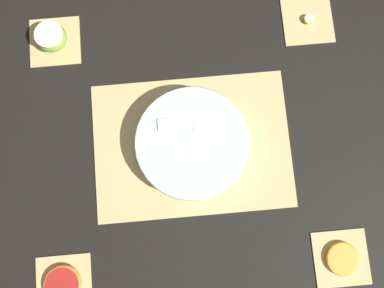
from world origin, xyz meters
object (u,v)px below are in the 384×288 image
at_px(apple_half, 51,37).
at_px(banana_coin_single, 309,19).
at_px(fruit_salad_bowl, 192,143).
at_px(grapefruit_slice, 62,285).
at_px(orange_slice_whole, 343,259).

xyz_separation_m(apple_half, banana_coin_single, (0.67, 0.00, -0.02)).
relative_size(fruit_salad_bowl, grapefruit_slice, 3.03).
relative_size(orange_slice_whole, grapefruit_slice, 0.88).
height_order(apple_half, banana_coin_single, apple_half).
height_order(fruit_salad_bowl, orange_slice_whole, fruit_salad_bowl).
distance_m(apple_half, orange_slice_whole, 0.90).
distance_m(fruit_salad_bowl, grapefruit_slice, 0.45).
bearing_deg(apple_half, banana_coin_single, 0.00).
height_order(apple_half, grapefruit_slice, apple_half).
distance_m(fruit_salad_bowl, orange_slice_whole, 0.45).
distance_m(fruit_salad_bowl, banana_coin_single, 0.45).
xyz_separation_m(orange_slice_whole, banana_coin_single, (-0.00, 0.61, -0.00)).
bearing_deg(grapefruit_slice, orange_slice_whole, 0.00).
bearing_deg(apple_half, grapefruit_slice, -90.00).
bearing_deg(grapefruit_slice, banana_coin_single, 42.44).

